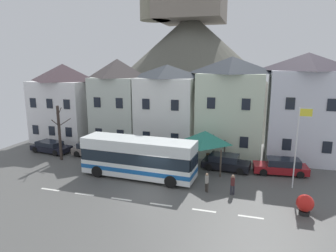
{
  "coord_description": "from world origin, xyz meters",
  "views": [
    {
      "loc": [
        7.19,
        -19.69,
        9.64
      ],
      "look_at": [
        -0.12,
        5.63,
        3.96
      ],
      "focal_mm": 31.63,
      "sensor_mm": 36.0,
      "label": 1
    }
  ],
  "objects_px": {
    "public_bench": "(215,158)",
    "townhouse_04": "(304,106)",
    "townhouse_01": "(118,103)",
    "parked_car_00": "(281,166)",
    "townhouse_03": "(230,106)",
    "bare_tree_00": "(59,132)",
    "transit_bus": "(138,158)",
    "townhouse_02": "(167,108)",
    "pedestrian_01": "(193,163)",
    "harbour_buoy": "(305,204)",
    "parked_car_03": "(51,147)",
    "hilltop_castle": "(190,64)",
    "townhouse_00": "(65,103)",
    "pedestrian_00": "(233,184)",
    "parked_car_01": "(225,162)",
    "flagpole": "(298,142)",
    "parked_car_02": "(92,149)",
    "bus_shelter": "(205,137)",
    "pedestrian_02": "(207,181)"
  },
  "relations": [
    {
      "from": "bus_shelter",
      "to": "pedestrian_00",
      "type": "xyz_separation_m",
      "value": [
        2.91,
        -5.0,
        -2.1
      ]
    },
    {
      "from": "parked_car_01",
      "to": "pedestrian_02",
      "type": "relative_size",
      "value": 2.93
    },
    {
      "from": "parked_car_01",
      "to": "flagpole",
      "type": "distance_m",
      "value": 6.88
    },
    {
      "from": "townhouse_02",
      "to": "hilltop_castle",
      "type": "xyz_separation_m",
      "value": [
        -1.9,
        21.1,
        4.61
      ]
    },
    {
      "from": "hilltop_castle",
      "to": "public_bench",
      "type": "height_order",
      "value": "hilltop_castle"
    },
    {
      "from": "bus_shelter",
      "to": "harbour_buoy",
      "type": "xyz_separation_m",
      "value": [
        7.59,
        -6.72,
        -2.21
      ]
    },
    {
      "from": "public_bench",
      "to": "townhouse_04",
      "type": "bearing_deg",
      "value": 28.06
    },
    {
      "from": "townhouse_01",
      "to": "bare_tree_00",
      "type": "height_order",
      "value": "townhouse_01"
    },
    {
      "from": "townhouse_03",
      "to": "bare_tree_00",
      "type": "xyz_separation_m",
      "value": [
        -16.01,
        -7.15,
        -2.25
      ]
    },
    {
      "from": "townhouse_00",
      "to": "transit_bus",
      "type": "relative_size",
      "value": 0.95
    },
    {
      "from": "parked_car_02",
      "to": "flagpole",
      "type": "distance_m",
      "value": 19.94
    },
    {
      "from": "townhouse_00",
      "to": "harbour_buoy",
      "type": "relative_size",
      "value": 7.01
    },
    {
      "from": "pedestrian_01",
      "to": "harbour_buoy",
      "type": "xyz_separation_m",
      "value": [
        8.42,
        -5.48,
        -0.09
      ]
    },
    {
      "from": "bus_shelter",
      "to": "pedestrian_00",
      "type": "relative_size",
      "value": 2.31
    },
    {
      "from": "bare_tree_00",
      "to": "public_bench",
      "type": "bearing_deg",
      "value": 12.54
    },
    {
      "from": "parked_car_02",
      "to": "pedestrian_01",
      "type": "height_order",
      "value": "pedestrian_01"
    },
    {
      "from": "bus_shelter",
      "to": "pedestrian_01",
      "type": "distance_m",
      "value": 2.6
    },
    {
      "from": "townhouse_01",
      "to": "parked_car_00",
      "type": "relative_size",
      "value": 2.13
    },
    {
      "from": "parked_car_00",
      "to": "public_bench",
      "type": "height_order",
      "value": "parked_car_00"
    },
    {
      "from": "townhouse_03",
      "to": "pedestrian_01",
      "type": "distance_m",
      "value": 8.46
    },
    {
      "from": "parked_car_01",
      "to": "transit_bus",
      "type": "bearing_deg",
      "value": -144.31
    },
    {
      "from": "townhouse_01",
      "to": "pedestrian_01",
      "type": "relative_size",
      "value": 6.25
    },
    {
      "from": "townhouse_03",
      "to": "pedestrian_01",
      "type": "relative_size",
      "value": 6.38
    },
    {
      "from": "parked_car_03",
      "to": "hilltop_castle",
      "type": "bearing_deg",
      "value": 77.22
    },
    {
      "from": "pedestrian_01",
      "to": "bare_tree_00",
      "type": "height_order",
      "value": "bare_tree_00"
    },
    {
      "from": "harbour_buoy",
      "to": "pedestrian_01",
      "type": "bearing_deg",
      "value": 146.94
    },
    {
      "from": "bus_shelter",
      "to": "public_bench",
      "type": "bearing_deg",
      "value": 67.65
    },
    {
      "from": "parked_car_03",
      "to": "pedestrian_01",
      "type": "height_order",
      "value": "pedestrian_01"
    },
    {
      "from": "pedestrian_02",
      "to": "parked_car_00",
      "type": "bearing_deg",
      "value": 44.08
    },
    {
      "from": "pedestrian_00",
      "to": "flagpole",
      "type": "height_order",
      "value": "flagpole"
    },
    {
      "from": "townhouse_02",
      "to": "bare_tree_00",
      "type": "bearing_deg",
      "value": -143.3
    },
    {
      "from": "townhouse_01",
      "to": "parked_car_03",
      "type": "bearing_deg",
      "value": -140.99
    },
    {
      "from": "townhouse_01",
      "to": "transit_bus",
      "type": "distance_m",
      "value": 11.21
    },
    {
      "from": "harbour_buoy",
      "to": "bare_tree_00",
      "type": "distance_m",
      "value": 22.57
    },
    {
      "from": "hilltop_castle",
      "to": "pedestrian_00",
      "type": "height_order",
      "value": "hilltop_castle"
    },
    {
      "from": "townhouse_04",
      "to": "pedestrian_01",
      "type": "relative_size",
      "value": 6.59
    },
    {
      "from": "townhouse_00",
      "to": "hilltop_castle",
      "type": "relative_size",
      "value": 0.23
    },
    {
      "from": "bare_tree_00",
      "to": "transit_bus",
      "type": "bearing_deg",
      "value": -12.82
    },
    {
      "from": "townhouse_01",
      "to": "transit_bus",
      "type": "height_order",
      "value": "townhouse_01"
    },
    {
      "from": "townhouse_00",
      "to": "parked_car_00",
      "type": "bearing_deg",
      "value": -11.44
    },
    {
      "from": "townhouse_02",
      "to": "transit_bus",
      "type": "xyz_separation_m",
      "value": [
        0.06,
        -8.91,
        -3.02
      ]
    },
    {
      "from": "bare_tree_00",
      "to": "pedestrian_01",
      "type": "bearing_deg",
      "value": 1.39
    },
    {
      "from": "flagpole",
      "to": "townhouse_01",
      "type": "bearing_deg",
      "value": 157.31
    },
    {
      "from": "parked_car_01",
      "to": "townhouse_02",
      "type": "bearing_deg",
      "value": 150.98
    },
    {
      "from": "parked_car_03",
      "to": "pedestrian_01",
      "type": "distance_m",
      "value": 16.26
    },
    {
      "from": "townhouse_04",
      "to": "bare_tree_00",
      "type": "height_order",
      "value": "townhouse_04"
    },
    {
      "from": "hilltop_castle",
      "to": "parked_car_01",
      "type": "xyz_separation_m",
      "value": [
        8.93,
        -26.11,
        -8.63
      ]
    },
    {
      "from": "townhouse_03",
      "to": "harbour_buoy",
      "type": "bearing_deg",
      "value": -64.56
    },
    {
      "from": "public_bench",
      "to": "flagpole",
      "type": "distance_m",
      "value": 8.58
    },
    {
      "from": "parked_car_00",
      "to": "flagpole",
      "type": "distance_m",
      "value": 4.32
    }
  ]
}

